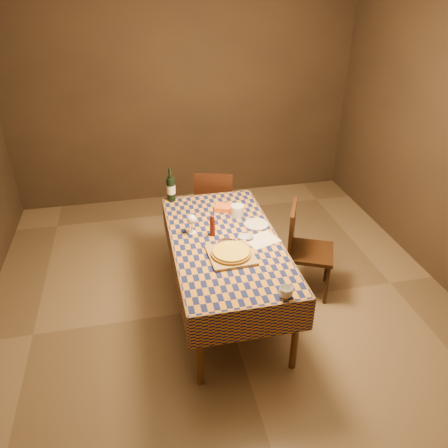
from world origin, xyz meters
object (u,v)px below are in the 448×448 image
Objects in this scene: chair_right at (303,245)px; pizza at (231,252)px; dining_table at (225,247)px; wine_bottle at (171,189)px; white_plate at (257,224)px; bowl at (226,245)px; cutting_board at (231,255)px; chair_far at (215,203)px.

pizza is at bearing -154.16° from chair_right.
wine_bottle is at bearing 113.66° from dining_table.
wine_bottle is at bearing 136.87° from white_plate.
chair_right is (0.46, -0.06, -0.25)m from white_plate.
dining_table is 0.40m from white_plate.
dining_table is 8.26× the size of white_plate.
dining_table is at bearing 88.32° from pizza.
dining_table is 0.16m from bowl.
chair_right reaches higher than white_plate.
dining_table is 0.29m from pizza.
wine_bottle is (-0.37, 1.12, 0.12)m from cutting_board.
chair_far is at bearing 83.28° from bowl.
chair_far reaches higher than white_plate.
cutting_board is at bearing 0.00° from pizza.
wine_bottle reaches higher than pizza.
chair_far reaches higher than bowl.
bowl is at bearing -99.04° from dining_table.
bowl is 0.47m from white_plate.
pizza reaches higher than cutting_board.
dining_table is at bearing -150.99° from white_plate.
pizza is 0.40× the size of chair_right.
pizza reaches higher than dining_table.
pizza is 2.42× the size of bowl.
pizza is 0.57m from white_plate.
pizza is 0.94m from chair_right.
pizza is at bearing -85.46° from bowl.
dining_table is at bearing -66.34° from wine_bottle.
pizza is (-0.01, -0.26, 0.12)m from dining_table.
dining_table is 0.82m from chair_right.
chair_far is at bearing 84.39° from pizza.
wine_bottle reaches higher than white_plate.
bowl is at bearing -96.72° from chair_far.
white_plate is 0.24× the size of chair_right.
white_plate is (0.35, 0.45, -0.03)m from pizza.
cutting_board reaches higher than white_plate.
bowl is (-0.02, -0.12, 0.10)m from dining_table.
white_plate is (0.35, 0.45, -0.01)m from cutting_board.
bowl is 0.16× the size of chair_right.
dining_table is 12.06× the size of bowl.
wine_bottle is at bearing 148.06° from chair_right.
dining_table is 5.03× the size of cutting_board.
bowl is at bearing 94.54° from cutting_board.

